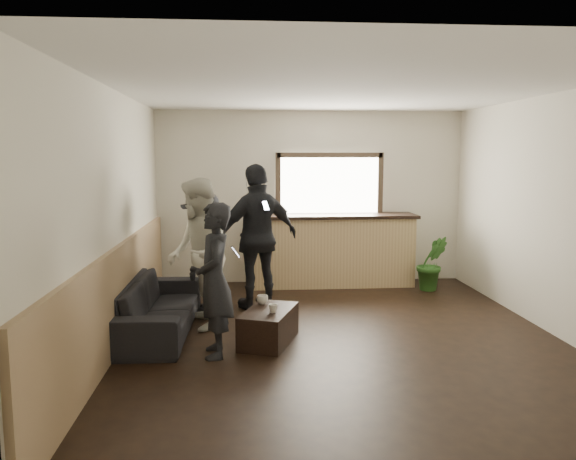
{
  "coord_description": "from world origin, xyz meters",
  "views": [
    {
      "loc": [
        -1.09,
        -6.15,
        2.08
      ],
      "look_at": [
        -0.58,
        0.4,
        1.21
      ],
      "focal_mm": 35.0,
      "sensor_mm": 36.0,
      "label": 1
    }
  ],
  "objects": [
    {
      "name": "ground",
      "position": [
        0.0,
        0.0,
        0.0
      ],
      "size": [
        5.0,
        6.0,
        0.01
      ],
      "primitive_type": "cube",
      "color": "black"
    },
    {
      "name": "room_shell",
      "position": [
        -0.74,
        0.0,
        1.47
      ],
      "size": [
        5.01,
        6.01,
        2.8
      ],
      "color": "silver",
      "rests_on": "ground"
    },
    {
      "name": "bar_counter",
      "position": [
        0.3,
        2.7,
        0.64
      ],
      "size": [
        2.7,
        0.68,
        2.13
      ],
      "color": "tan",
      "rests_on": "ground"
    },
    {
      "name": "sofa",
      "position": [
        -2.15,
        0.42,
        0.31
      ],
      "size": [
        0.9,
        2.15,
        0.62
      ],
      "primitive_type": "imported",
      "rotation": [
        0.0,
        0.0,
        1.54
      ],
      "color": "black",
      "rests_on": "ground"
    },
    {
      "name": "coffee_table",
      "position": [
        -0.83,
        -0.08,
        0.19
      ],
      "size": [
        0.73,
        0.96,
        0.38
      ],
      "primitive_type": "cube",
      "rotation": [
        0.0,
        0.0,
        -0.35
      ],
      "color": "black",
      "rests_on": "ground"
    },
    {
      "name": "cup_a",
      "position": [
        -0.89,
        0.17,
        0.43
      ],
      "size": [
        0.19,
        0.19,
        0.1
      ],
      "primitive_type": "imported",
      "rotation": [
        0.0,
        0.0,
        2.32
      ],
      "color": "silver",
      "rests_on": "coffee_table"
    },
    {
      "name": "cup_b",
      "position": [
        -0.79,
        -0.19,
        0.42
      ],
      "size": [
        0.12,
        0.12,
        0.09
      ],
      "primitive_type": "imported",
      "rotation": [
        0.0,
        0.0,
        2.85
      ],
      "color": "silver",
      "rests_on": "coffee_table"
    },
    {
      "name": "potted_plant",
      "position": [
        1.8,
        2.2,
        0.43
      ],
      "size": [
        0.48,
        0.39,
        0.86
      ],
      "primitive_type": "imported",
      "rotation": [
        0.0,
        0.0,
        -0.02
      ],
      "color": "#2D6623",
      "rests_on": "ground"
    },
    {
      "name": "person_a",
      "position": [
        -1.4,
        -0.44,
        0.8
      ],
      "size": [
        0.49,
        0.62,
        1.61
      ],
      "rotation": [
        0.0,
        0.0,
        -1.46
      ],
      "color": "black",
      "rests_on": "ground"
    },
    {
      "name": "person_b",
      "position": [
        -1.65,
        0.55,
        0.91
      ],
      "size": [
        0.89,
        1.03,
        1.82
      ],
      "rotation": [
        0.0,
        0.0,
        -1.32
      ],
      "color": "beige",
      "rests_on": "ground"
    },
    {
      "name": "person_c",
      "position": [
        -1.64,
        1.37,
        0.81
      ],
      "size": [
        0.75,
        1.12,
        1.62
      ],
      "rotation": [
        0.0,
        0.0,
        -1.72
      ],
      "color": "black",
      "rests_on": "ground"
    },
    {
      "name": "person_d",
      "position": [
        -0.9,
        1.37,
        0.99
      ],
      "size": [
        1.25,
        0.93,
        1.97
      ],
      "rotation": [
        0.0,
        0.0,
        -2.7
      ],
      "color": "black",
      "rests_on": "ground"
    }
  ]
}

